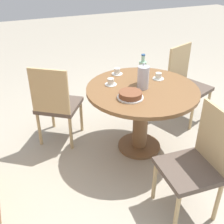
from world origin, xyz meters
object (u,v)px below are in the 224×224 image
object	(u,v)px
chair_c	(197,162)
coffee_pot	(143,77)
cup_c	(158,77)
chair_b	(56,103)
cup_b	(111,82)
cake_main	(130,95)
water_bottle	(142,71)
cup_a	(117,72)
chair_a	(186,82)

from	to	relation	value
chair_c	coffee_pot	xyz separation A→B (m)	(0.89, 0.02, 0.36)
chair_c	cup_c	xyz separation A→B (m)	(1.03, -0.24, 0.26)
chair_b	cup_b	world-z (taller)	chair_b
cake_main	chair_b	bearing A→B (deg)	43.72
water_bottle	cup_a	world-z (taller)	water_bottle
chair_b	chair_c	bearing A→B (deg)	154.95
chair_c	water_bottle	xyz separation A→B (m)	(1.01, -0.04, 0.36)
chair_a	coffee_pot	distance (m)	0.97
chair_a	cup_b	bearing A→B (deg)	169.36
cup_c	coffee_pot	bearing A→B (deg)	118.13
water_bottle	cake_main	bearing A→B (deg)	135.96
chair_c	cup_b	world-z (taller)	chair_c
water_bottle	cup_c	world-z (taller)	water_bottle
chair_a	coffee_pot	bearing A→B (deg)	-175.58
chair_b	cup_c	world-z (taller)	chair_b
cup_c	chair_b	bearing A→B (deg)	72.71
cup_a	cup_c	size ratio (longest dim) A/B	1.00
chair_c	cup_b	size ratio (longest dim) A/B	7.72
chair_b	cup_a	world-z (taller)	chair_b
chair_a	chair_b	distance (m)	1.58
coffee_pot	cake_main	size ratio (longest dim) A/B	1.07
coffee_pot	cup_c	bearing A→B (deg)	-61.87
coffee_pot	cup_b	xyz separation A→B (m)	(0.19, 0.26, -0.09)
cup_b	chair_a	bearing A→B (deg)	-79.71
cup_a	cup_b	bearing A→B (deg)	143.87
coffee_pot	cup_a	bearing A→B (deg)	12.33
chair_c	water_bottle	size ratio (longest dim) A/B	3.05
coffee_pot	water_bottle	bearing A→B (deg)	-23.99
water_bottle	cup_a	bearing A→B (deg)	25.80
cup_a	chair_c	bearing A→B (deg)	-175.23
coffee_pot	cup_b	world-z (taller)	coffee_pot
cake_main	cup_b	world-z (taller)	cup_b
chair_c	coffee_pot	bearing A→B (deg)	-175.60
coffee_pot	cup_c	distance (m)	0.30
chair_b	cup_a	size ratio (longest dim) A/B	7.72
water_bottle	cup_c	xyz separation A→B (m)	(0.02, -0.20, -0.09)
chair_c	cup_a	xyz separation A→B (m)	(1.31, 0.11, 0.26)
chair_c	cup_c	bearing A→B (deg)	170.23
chair_a	water_bottle	world-z (taller)	water_bottle
coffee_pot	chair_a	bearing A→B (deg)	-64.65
chair_c	water_bottle	bearing A→B (deg)	-178.74
chair_c	cup_b	xyz separation A→B (m)	(1.08, 0.27, 0.26)
cup_c	cake_main	bearing A→B (deg)	121.46
chair_c	cup_a	bearing A→B (deg)	-171.99
chair_b	coffee_pot	bearing A→B (deg)	-176.00
water_bottle	cup_c	distance (m)	0.22
chair_c	cake_main	bearing A→B (deg)	-160.62
chair_a	cake_main	xyz separation A→B (m)	(-0.53, 1.01, 0.27)
cup_b	cup_c	size ratio (longest dim) A/B	1.00
coffee_pot	water_bottle	xyz separation A→B (m)	(0.12, -0.05, 0.00)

